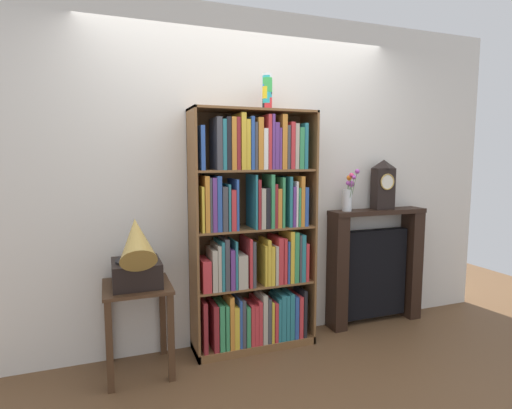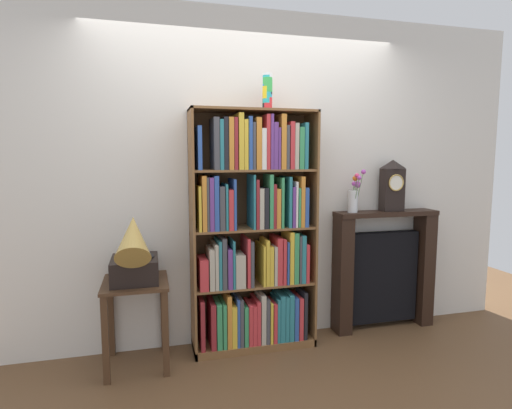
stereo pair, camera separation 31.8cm
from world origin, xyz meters
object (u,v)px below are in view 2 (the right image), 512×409
at_px(bookshelf, 254,238).
at_px(flower_vase, 354,196).
at_px(cup_stack, 267,92).
at_px(side_table_left, 136,304).
at_px(mantel_clock, 392,185).
at_px(fireplace_mantel, 383,270).
at_px(gramophone, 134,254).

height_order(bookshelf, flower_vase, bookshelf).
xyz_separation_m(cup_stack, side_table_left, (-1.01, -0.07, -1.55)).
height_order(cup_stack, side_table_left, cup_stack).
bearing_deg(mantel_clock, fireplace_mantel, 159.45).
distance_m(cup_stack, fireplace_mantel, 1.87).
bearing_deg(side_table_left, mantel_clock, 3.64).
bearing_deg(flower_vase, gramophone, -173.72).
height_order(mantel_clock, flower_vase, mantel_clock).
xyz_separation_m(fireplace_mantel, flower_vase, (-0.32, -0.02, 0.68)).
bearing_deg(cup_stack, flower_vase, 4.89).
bearing_deg(cup_stack, bookshelf, 175.79).
bearing_deg(flower_vase, bookshelf, -176.17).
distance_m(bookshelf, side_table_left, 1.00).
height_order(bookshelf, gramophone, bookshelf).
distance_m(cup_stack, mantel_clock, 1.37).
xyz_separation_m(bookshelf, flower_vase, (0.89, 0.06, 0.31)).
bearing_deg(cup_stack, mantel_clock, 3.51).
bearing_deg(side_table_left, bookshelf, 4.71).
bearing_deg(cup_stack, side_table_left, -176.21).
relative_size(side_table_left, mantel_clock, 1.43).
height_order(cup_stack, gramophone, cup_stack).
relative_size(mantel_clock, flower_vase, 1.22).
relative_size(gramophone, mantel_clock, 1.25).
bearing_deg(side_table_left, cup_stack, 3.79).
bearing_deg(bookshelf, side_table_left, -175.29).
relative_size(side_table_left, fireplace_mantel, 0.60).
bearing_deg(bookshelf, gramophone, -171.31).
bearing_deg(bookshelf, flower_vase, 3.83).
distance_m(fireplace_mantel, mantel_clock, 0.76).
relative_size(side_table_left, flower_vase, 1.74).
bearing_deg(cup_stack, fireplace_mantel, 4.56).
distance_m(cup_stack, side_table_left, 1.85).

